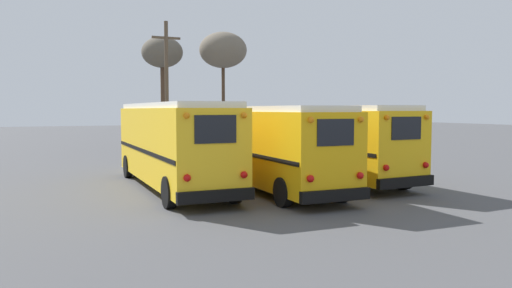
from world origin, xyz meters
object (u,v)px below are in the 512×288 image
school_bus_0 (172,142)px  school_bus_1 (266,144)px  school_bus_2 (321,139)px  bare_tree_1 (223,51)px  bare_tree_0 (162,54)px  utility_pole (167,87)px

school_bus_0 → school_bus_1: (3.31, -1.50, -0.07)m
school_bus_1 → school_bus_2: 3.55m
school_bus_2 → bare_tree_1: bare_tree_1 is taller
school_bus_1 → bare_tree_0: bearing=85.7°
school_bus_1 → bare_tree_0: (1.69, 22.62, 5.83)m
school_bus_0 → school_bus_1: bearing=-24.3°
school_bus_1 → utility_pole: utility_pole is taller
school_bus_2 → bare_tree_0: size_ratio=1.18×
school_bus_2 → utility_pole: (-3.68, 12.19, 2.73)m
school_bus_2 → utility_pole: size_ratio=1.24×
school_bus_2 → bare_tree_0: bare_tree_0 is taller
school_bus_0 → utility_pole: size_ratio=1.23×
school_bus_0 → utility_pole: (2.94, 11.98, 2.69)m
school_bus_2 → bare_tree_1: (3.36, 20.64, 6.21)m
school_bus_1 → bare_tree_0: size_ratio=1.13×
school_bus_1 → bare_tree_1: size_ratio=1.06×
school_bus_2 → bare_tree_1: 21.81m
bare_tree_0 → bare_tree_1: size_ratio=0.94×
utility_pole → school_bus_0: bearing=-103.8°
utility_pole → school_bus_1: bearing=-88.4°
school_bus_2 → bare_tree_1: size_ratio=1.11×
school_bus_2 → school_bus_0: bearing=178.2°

